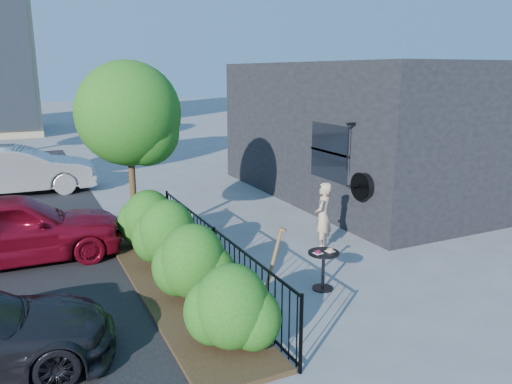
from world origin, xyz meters
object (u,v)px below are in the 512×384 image
cafe_table (323,264)px  shovel (268,282)px  car_red (12,228)px  car_silver (19,170)px  woman (323,216)px  patio_tree (132,120)px

cafe_table → shovel: bearing=-155.9°
shovel → car_red: size_ratio=0.36×
car_red → car_silver: size_ratio=0.93×
shovel → woman: bearing=43.1°
patio_tree → car_red: 3.22m
patio_tree → cafe_table: bearing=-57.4°
shovel → cafe_table: bearing=24.1°
shovel → car_silver: (-3.23, 10.75, 0.08)m
patio_tree → woman: 4.52m
car_silver → patio_tree: bearing=-156.1°
patio_tree → shovel: size_ratio=2.59×
woman → shovel: (-2.53, -2.37, -0.07)m
cafe_table → car_silver: 11.14m
car_silver → shovel: bearing=-158.9°
cafe_table → car_red: car_red is taller
cafe_table → car_silver: bearing=114.7°
car_red → car_silver: bearing=-0.7°
patio_tree → car_silver: size_ratio=0.87×
car_silver → woman: bearing=-141.1°
patio_tree → woman: patio_tree is taller
patio_tree → woman: bearing=-29.8°
woman → car_red: bearing=-61.4°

